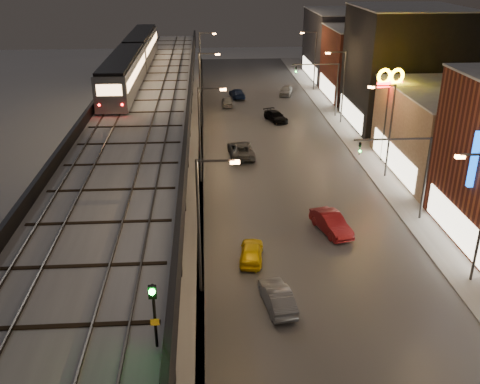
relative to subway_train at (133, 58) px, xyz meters
name	(u,v)px	position (x,y,z in m)	size (l,w,h in m)	color
road_surface	(281,164)	(16.00, -14.37, -8.37)	(17.00, 120.00, 0.06)	#46474D
sidewalk_right	(377,162)	(26.00, -14.37, -8.33)	(4.00, 120.00, 0.14)	#9FA1A8
under_viaduct_pavement	(149,167)	(2.50, -14.37, -8.37)	(11.00, 120.00, 0.06)	#9FA1A8
elevated_viaduct	(141,123)	(2.50, -17.52, -2.79)	(9.00, 100.00, 6.30)	black
viaduct_trackbed	(141,114)	(2.49, -17.40, -2.02)	(8.40, 100.00, 0.32)	#B2B7C1
viaduct_parapet_streetside	(188,109)	(6.85, -17.37, -1.55)	(0.30, 100.00, 1.10)	black
viaduct_parapet_far	(92,110)	(-1.85, -17.37, -1.55)	(0.30, 100.00, 1.10)	black
building_c	(457,132)	(32.49, -17.37, -4.32)	(12.20, 15.20, 8.16)	#8B725A
building_d	(404,68)	(32.49, -1.37, -1.33)	(12.20, 13.20, 14.16)	black
building_e	(369,63)	(32.49, 12.63, -3.32)	(12.20, 12.20, 10.16)	maroon
building_f	(346,45)	(32.49, 26.63, -2.83)	(12.20, 16.20, 11.16)	#26262D
streetlight_left_1	(203,218)	(8.07, -36.37, -3.17)	(2.57, 0.28, 9.00)	#38383A
streetlight_left_2	(202,129)	(8.07, -18.37, -3.17)	(2.57, 0.28, 9.00)	#38383A
streetlight_right_2	(388,125)	(25.23, -18.37, -3.17)	(2.56, 0.28, 9.00)	#38383A
streetlight_left_3	(202,84)	(8.07, -0.37, -3.17)	(2.57, 0.28, 9.00)	#38383A
streetlight_right_3	(341,82)	(25.23, -0.37, -3.17)	(2.56, 0.28, 9.00)	#38383A
streetlight_left_4	(202,58)	(8.07, 17.63, -3.17)	(2.57, 0.28, 9.00)	#38383A
streetlight_right_4	(313,57)	(25.23, 17.63, -3.17)	(2.56, 0.28, 9.00)	#38383A
traffic_light_rig_a	(413,168)	(24.34, -27.37, -3.90)	(6.10, 0.34, 7.00)	#38383A
traffic_light_rig_b	(329,83)	(24.34, 2.63, -3.90)	(6.10, 0.34, 7.00)	#38383A
subway_train	(133,58)	(0.00, 0.00, 0.00)	(3.00, 36.13, 3.59)	gray
rail_signal	(153,304)	(6.40, -49.44, 0.13)	(0.31, 0.41, 2.69)	black
car_taxi	(251,252)	(11.34, -32.82, -7.74)	(1.56, 3.87, 1.32)	yellow
car_near_white	(277,298)	(12.42, -38.31, -7.71)	(1.45, 4.17, 1.37)	#565B68
car_mid_silver	(241,150)	(12.02, -11.82, -7.64)	(2.51, 5.45, 1.51)	#4A4B4D
car_mid_dark	(237,94)	(13.17, 13.49, -7.75)	(1.83, 4.50, 1.30)	#101D43
car_far_white	(227,102)	(11.49, 8.93, -7.76)	(1.52, 3.77, 1.28)	#A0A0A0
car_onc_silver	(331,224)	(17.80, -29.08, -7.65)	(1.59, 4.57, 1.51)	maroon
car_onc_white	(276,117)	(17.34, 0.89, -7.77)	(1.78, 4.38, 1.27)	black
car_onc_red	(286,91)	(20.70, 14.71, -7.70)	(1.65, 4.10, 1.40)	gray
sign_mcdonalds	(389,87)	(26.50, -14.04, -0.66)	(2.86, 0.70, 9.60)	#38383A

